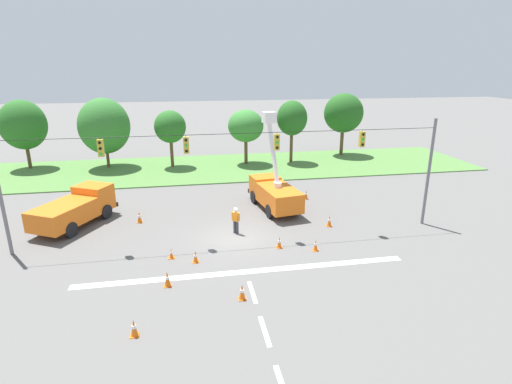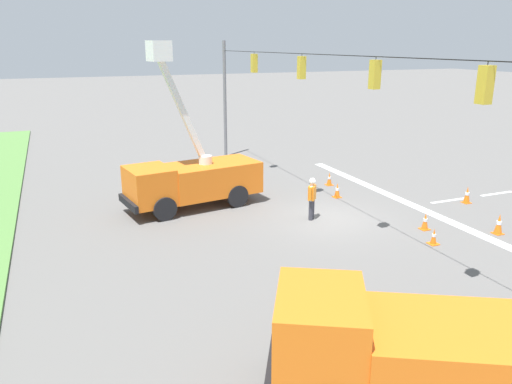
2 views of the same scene
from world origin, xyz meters
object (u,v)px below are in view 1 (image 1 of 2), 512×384
at_px(traffic_cone_lane_edge_b, 316,245).
at_px(tree_centre, 170,127).
at_px(tree_west, 104,126).
at_px(road_worker, 236,219).
at_px(traffic_cone_near_bucket, 242,292).
at_px(traffic_cone_mid_right, 306,195).
at_px(traffic_cone_centre_line, 329,221).
at_px(tree_east, 246,126).
at_px(traffic_cone_lane_edge_a, 139,217).
at_px(traffic_cone_foreground_right, 167,279).
at_px(traffic_cone_far_left, 195,257).
at_px(tree_far_west, 23,125).
at_px(tree_east_end, 344,113).
at_px(utility_truck_support_near, 76,208).
at_px(traffic_cone_far_right, 171,254).
at_px(tree_far_east, 292,118).
at_px(traffic_cone_foreground_left, 279,242).
at_px(traffic_cone_mid_left, 134,328).
at_px(utility_truck_bucket_lift, 274,191).

bearing_deg(traffic_cone_lane_edge_b, tree_centre, 111.60).
distance_m(tree_west, road_worker, 22.56).
distance_m(tree_west, traffic_cone_near_bucket, 29.21).
distance_m(traffic_cone_mid_right, traffic_cone_centre_line, 5.83).
bearing_deg(traffic_cone_centre_line, tree_east, 98.69).
bearing_deg(traffic_cone_lane_edge_a, traffic_cone_lane_edge_b, -30.95).
bearing_deg(traffic_cone_foreground_right, traffic_cone_far_left, 57.61).
xyz_separation_m(tree_far_west, tree_east_end, (34.55, 0.38, 0.42)).
height_order(tree_east_end, traffic_cone_mid_right, tree_east_end).
xyz_separation_m(tree_centre, traffic_cone_near_bucket, (3.62, -26.09, -3.92)).
bearing_deg(utility_truck_support_near, road_worker, -18.00).
xyz_separation_m(traffic_cone_mid_right, traffic_cone_far_right, (-10.58, -8.69, -0.09)).
bearing_deg(tree_east_end, traffic_cone_lane_edge_a, -140.79).
xyz_separation_m(traffic_cone_far_right, traffic_cone_centre_line, (10.43, 2.86, 0.10)).
xyz_separation_m(tree_west, traffic_cone_far_right, (6.93, -22.23, -4.15)).
relative_size(tree_west, traffic_cone_lane_edge_b, 10.77).
height_order(tree_centre, traffic_cone_lane_edge_b, tree_centre).
bearing_deg(traffic_cone_lane_edge_a, tree_far_east, 45.56).
xyz_separation_m(traffic_cone_lane_edge_b, traffic_cone_far_left, (-7.01, -0.22, 0.01)).
xyz_separation_m(tree_west, traffic_cone_near_bucket, (10.27, -27.05, -4.05)).
xyz_separation_m(tree_far_west, traffic_cone_foreground_left, (21.28, -23.08, -4.26)).
distance_m(traffic_cone_mid_left, traffic_cone_lane_edge_b, 11.45).
bearing_deg(tree_centre, traffic_cone_mid_left, -92.13).
relative_size(utility_truck_bucket_lift, traffic_cone_far_left, 10.38).
distance_m(tree_east_end, traffic_cone_foreground_right, 33.51).
relative_size(tree_west, road_worker, 4.11).
height_order(tree_west, traffic_cone_far_right, tree_west).
bearing_deg(traffic_cone_lane_edge_b, traffic_cone_far_left, -178.20).
xyz_separation_m(traffic_cone_lane_edge_a, traffic_cone_far_left, (3.60, -6.59, -0.06)).
relative_size(utility_truck_support_near, traffic_cone_lane_edge_a, 8.03).
distance_m(tree_west, traffic_cone_far_left, 24.75).
xyz_separation_m(traffic_cone_foreground_right, traffic_cone_far_left, (1.45, 2.28, -0.06)).
height_order(tree_centre, tree_east_end, tree_east_end).
distance_m(tree_east_end, traffic_cone_mid_right, 18.11).
bearing_deg(tree_east, tree_east_end, 11.57).
relative_size(traffic_cone_foreground_left, traffic_cone_mid_right, 0.94).
height_order(tree_far_west, tree_east, tree_far_west).
bearing_deg(road_worker, tree_far_east, 64.79).
xyz_separation_m(utility_truck_bucket_lift, traffic_cone_lane_edge_b, (0.82, -7.48, -1.05)).
height_order(traffic_cone_foreground_right, traffic_cone_mid_right, traffic_cone_foreground_right).
height_order(tree_west, traffic_cone_mid_left, tree_west).
distance_m(utility_truck_support_near, traffic_cone_lane_edge_b, 16.23).
relative_size(utility_truck_support_near, traffic_cone_mid_right, 8.50).
bearing_deg(traffic_cone_near_bucket, traffic_cone_mid_left, -158.45).
xyz_separation_m(tree_far_east, tree_east_end, (6.94, 2.62, 0.11)).
bearing_deg(tree_west, traffic_cone_centre_line, -48.14).
bearing_deg(tree_west, tree_east_end, 3.16).
bearing_deg(traffic_cone_mid_right, traffic_cone_mid_left, -127.82).
distance_m(utility_truck_bucket_lift, traffic_cone_near_bucket, 12.54).
distance_m(traffic_cone_lane_edge_a, traffic_cone_far_left, 7.51).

